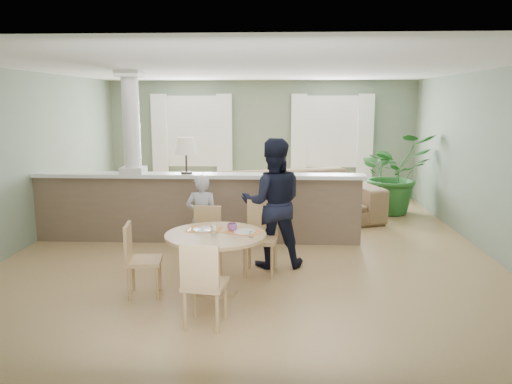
# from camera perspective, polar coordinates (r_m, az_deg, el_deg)

# --- Properties ---
(ground) EXTENTS (8.00, 8.00, 0.00)m
(ground) POSITION_cam_1_polar(r_m,az_deg,el_deg) (7.87, -0.44, -6.16)
(ground) COLOR tan
(ground) RESTS_ON ground
(room_shell) EXTENTS (7.02, 8.02, 2.71)m
(room_shell) POSITION_cam_1_polar(r_m,az_deg,el_deg) (8.19, -0.41, 7.37)
(room_shell) COLOR gray
(room_shell) RESTS_ON ground
(pony_wall) EXTENTS (5.32, 0.38, 2.70)m
(pony_wall) POSITION_cam_1_polar(r_m,az_deg,el_deg) (8.01, -7.42, -0.75)
(pony_wall) COLOR #73604A
(pony_wall) RESTS_ON ground
(sofa) EXTENTS (3.56, 2.36, 0.97)m
(sofa) POSITION_cam_1_polar(r_m,az_deg,el_deg) (9.08, 3.87, -0.80)
(sofa) COLOR olive
(sofa) RESTS_ON ground
(houseplant) EXTENTS (1.80, 1.69, 1.62)m
(houseplant) POSITION_cam_1_polar(r_m,az_deg,el_deg) (10.37, 15.40, 2.06)
(houseplant) COLOR #286528
(houseplant) RESTS_ON ground
(dining_table) EXTENTS (1.18, 1.18, 0.81)m
(dining_table) POSITION_cam_1_polar(r_m,az_deg,el_deg) (5.89, -4.54, -6.12)
(dining_table) COLOR tan
(dining_table) RESTS_ON ground
(chair_far_boy) EXTENTS (0.40, 0.40, 0.85)m
(chair_far_boy) POSITION_cam_1_polar(r_m,az_deg,el_deg) (6.70, -5.71, -4.98)
(chair_far_boy) COLOR tan
(chair_far_boy) RESTS_ON ground
(chair_far_man) EXTENTS (0.47, 0.47, 0.95)m
(chair_far_man) POSITION_cam_1_polar(r_m,az_deg,el_deg) (6.57, 0.61, -4.77)
(chair_far_man) COLOR tan
(chair_far_man) RESTS_ON ground
(chair_near) EXTENTS (0.45, 0.45, 0.89)m
(chair_near) POSITION_cam_1_polar(r_m,az_deg,el_deg) (5.01, -6.07, -10.08)
(chair_near) COLOR tan
(chair_near) RESTS_ON ground
(chair_side) EXTENTS (0.44, 0.44, 0.86)m
(chair_side) POSITION_cam_1_polar(r_m,az_deg,el_deg) (5.95, -13.33, -7.17)
(chair_side) COLOR tan
(chair_side) RESTS_ON ground
(child_person) EXTENTS (0.45, 0.30, 1.24)m
(child_person) POSITION_cam_1_polar(r_m,az_deg,el_deg) (7.06, -6.17, -2.97)
(child_person) COLOR #A7A8AD
(child_person) RESTS_ON ground
(man_person) EXTENTS (0.91, 0.74, 1.76)m
(man_person) POSITION_cam_1_polar(r_m,az_deg,el_deg) (6.75, 1.92, -1.27)
(man_person) COLOR black
(man_person) RESTS_ON ground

